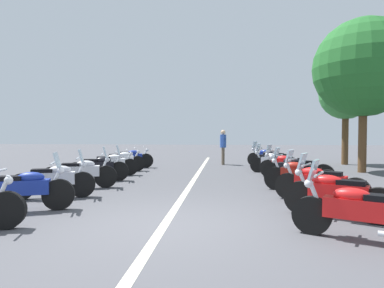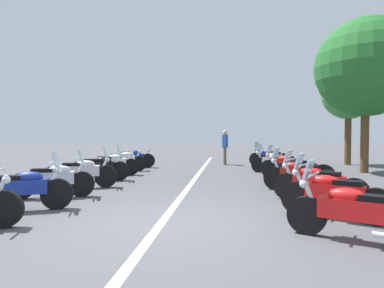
# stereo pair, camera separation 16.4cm
# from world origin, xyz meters

# --- Properties ---
(ground_plane) EXTENTS (80.00, 80.00, 0.00)m
(ground_plane) POSITION_xyz_m (0.00, 0.00, 0.00)
(ground_plane) COLOR #4C4C51
(lane_centre_stripe) EXTENTS (21.94, 0.16, 0.01)m
(lane_centre_stripe) POSITION_xyz_m (4.78, 0.00, 0.00)
(lane_centre_stripe) COLOR beige
(lane_centre_stripe) RESTS_ON ground_plane
(motorcycle_left_row_1) EXTENTS (0.93, 1.98, 1.21)m
(motorcycle_left_row_1) POSITION_xyz_m (0.62, 3.04, 0.47)
(motorcycle_left_row_1) COLOR black
(motorcycle_left_row_1) RESTS_ON ground_plane
(motorcycle_left_row_2) EXTENTS (0.93, 1.95, 1.21)m
(motorcycle_left_row_2) POSITION_xyz_m (1.97, 3.13, 0.47)
(motorcycle_left_row_2) COLOR black
(motorcycle_left_row_2) RESTS_ON ground_plane
(motorcycle_left_row_3) EXTENTS (0.92, 2.08, 1.22)m
(motorcycle_left_row_3) POSITION_xyz_m (3.41, 3.12, 0.47)
(motorcycle_left_row_3) COLOR black
(motorcycle_left_row_3) RESTS_ON ground_plane
(motorcycle_left_row_4) EXTENTS (0.79, 2.03, 1.21)m
(motorcycle_left_row_4) POSITION_xyz_m (4.86, 3.15, 0.47)
(motorcycle_left_row_4) COLOR black
(motorcycle_left_row_4) RESTS_ON ground_plane
(motorcycle_left_row_5) EXTENTS (0.94, 2.06, 1.00)m
(motorcycle_left_row_5) POSITION_xyz_m (6.22, 3.24, 0.46)
(motorcycle_left_row_5) COLOR black
(motorcycle_left_row_5) RESTS_ON ground_plane
(motorcycle_left_row_6) EXTENTS (0.93, 1.97, 1.00)m
(motorcycle_left_row_6) POSITION_xyz_m (7.62, 3.27, 0.46)
(motorcycle_left_row_6) COLOR black
(motorcycle_left_row_6) RESTS_ON ground_plane
(motorcycle_left_row_7) EXTENTS (0.86, 2.12, 1.01)m
(motorcycle_left_row_7) POSITION_xyz_m (8.99, 3.29, 0.46)
(motorcycle_left_row_7) COLOR black
(motorcycle_left_row_7) RESTS_ON ground_plane
(motorcycle_right_row_0) EXTENTS (1.10, 1.94, 1.19)m
(motorcycle_right_row_0) POSITION_xyz_m (-0.62, -3.07, 0.46)
(motorcycle_right_row_0) COLOR black
(motorcycle_right_row_0) RESTS_ON ground_plane
(motorcycle_right_row_1) EXTENTS (1.09, 1.84, 1.22)m
(motorcycle_right_row_1) POSITION_xyz_m (0.70, -3.13, 0.47)
(motorcycle_right_row_1) COLOR black
(motorcycle_right_row_1) RESTS_ON ground_plane
(motorcycle_right_row_2) EXTENTS (1.16, 1.92, 1.21)m
(motorcycle_right_row_2) POSITION_xyz_m (2.12, -3.21, 0.47)
(motorcycle_right_row_2) COLOR black
(motorcycle_right_row_2) RESTS_ON ground_plane
(motorcycle_right_row_3) EXTENTS (1.01, 1.89, 1.22)m
(motorcycle_right_row_3) POSITION_xyz_m (3.50, -3.09, 0.47)
(motorcycle_right_row_3) COLOR black
(motorcycle_right_row_3) RESTS_ON ground_plane
(motorcycle_right_row_4) EXTENTS (1.11, 2.07, 1.02)m
(motorcycle_right_row_4) POSITION_xyz_m (4.86, -3.31, 0.47)
(motorcycle_right_row_4) COLOR black
(motorcycle_right_row_4) RESTS_ON ground_plane
(motorcycle_right_row_5) EXTENTS (1.18, 1.91, 1.21)m
(motorcycle_right_row_5) POSITION_xyz_m (6.20, -3.27, 0.47)
(motorcycle_right_row_5) COLOR black
(motorcycle_right_row_5) RESTS_ON ground_plane
(motorcycle_right_row_6) EXTENTS (1.01, 1.94, 1.20)m
(motorcycle_right_row_6) POSITION_xyz_m (7.62, -3.04, 0.46)
(motorcycle_right_row_6) COLOR black
(motorcycle_right_row_6) RESTS_ON ground_plane
(motorcycle_right_row_7) EXTENTS (1.06, 1.88, 1.00)m
(motorcycle_right_row_7) POSITION_xyz_m (8.92, -3.13, 0.46)
(motorcycle_right_row_7) COLOR black
(motorcycle_right_row_7) RESTS_ON ground_plane
(motorcycle_right_row_8) EXTENTS (1.22, 1.92, 1.22)m
(motorcycle_right_row_8) POSITION_xyz_m (10.17, -3.12, 0.47)
(motorcycle_right_row_8) COLOR black
(motorcycle_right_row_8) RESTS_ON ground_plane
(bystander_0) EXTENTS (0.53, 0.32, 1.78)m
(bystander_0) POSITION_xyz_m (11.06, -0.98, 1.05)
(bystander_0) COLOR brown
(bystander_0) RESTS_ON ground_plane
(roadside_tree_0) EXTENTS (3.98, 3.98, 6.27)m
(roadside_tree_0) POSITION_xyz_m (8.32, -6.68, 4.26)
(roadside_tree_0) COLOR brown
(roadside_tree_0) RESTS_ON ground_plane
(roadside_tree_1) EXTENTS (2.63, 2.63, 4.96)m
(roadside_tree_1) POSITION_xyz_m (11.73, -7.21, 3.61)
(roadside_tree_1) COLOR brown
(roadside_tree_1) RESTS_ON ground_plane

